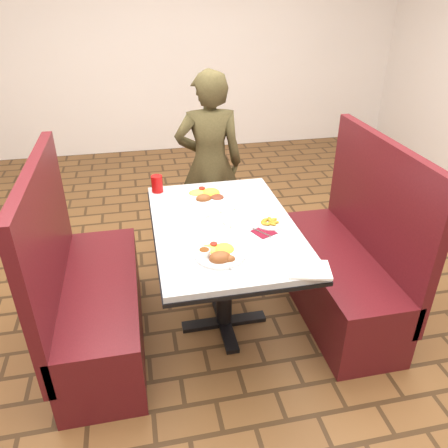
{
  "coord_description": "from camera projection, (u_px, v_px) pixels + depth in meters",
  "views": [
    {
      "loc": [
        -0.45,
        -2.14,
        1.97
      ],
      "look_at": [
        0.0,
        0.0,
        0.75
      ],
      "focal_mm": 35.0,
      "sensor_mm": 36.0,
      "label": 1
    }
  ],
  "objects": [
    {
      "name": "dining_table",
      "position": [
        224.0,
        238.0,
        2.55
      ],
      "size": [
        0.81,
        1.21,
        0.75
      ],
      "color": "#B6B9BB",
      "rests_on": "ground"
    },
    {
      "name": "booth_bench_left",
      "position": [
        91.0,
        300.0,
        2.57
      ],
      "size": [
        0.47,
        1.2,
        1.17
      ],
      "color": "#5A1419",
      "rests_on": "ground"
    },
    {
      "name": "booth_bench_right",
      "position": [
        343.0,
        268.0,
        2.85
      ],
      "size": [
        0.47,
        1.2,
        1.17
      ],
      "color": "#5A1419",
      "rests_on": "ground"
    },
    {
      "name": "diner_person",
      "position": [
        210.0,
        165.0,
        3.39
      ],
      "size": [
        0.55,
        0.38,
        1.44
      ],
      "primitive_type": "imported",
      "rotation": [
        0.0,
        0.0,
        3.08
      ],
      "color": "brown",
      "rests_on": "ground"
    },
    {
      "name": "near_dinner_plate",
      "position": [
        219.0,
        252.0,
        2.2
      ],
      "size": [
        0.26,
        0.26,
        0.08
      ],
      "rotation": [
        0.0,
        0.0,
        -0.08
      ],
      "color": "white",
      "rests_on": "dining_table"
    },
    {
      "name": "far_dinner_plate",
      "position": [
        207.0,
        194.0,
        2.8
      ],
      "size": [
        0.29,
        0.29,
        0.07
      ],
      "rotation": [
        0.0,
        0.0,
        0.28
      ],
      "color": "white",
      "rests_on": "dining_table"
    },
    {
      "name": "plantain_plate",
      "position": [
        270.0,
        223.0,
        2.5
      ],
      "size": [
        0.17,
        0.17,
        0.03
      ],
      "rotation": [
        0.0,
        0.0,
        0.42
      ],
      "color": "white",
      "rests_on": "dining_table"
    },
    {
      "name": "maroon_napkin",
      "position": [
        264.0,
        232.0,
        2.42
      ],
      "size": [
        0.14,
        0.14,
        0.0
      ],
      "primitive_type": "cube",
      "rotation": [
        0.0,
        0.0,
        0.42
      ],
      "color": "maroon",
      "rests_on": "dining_table"
    },
    {
      "name": "spoon_utensil",
      "position": [
        262.0,
        233.0,
        2.41
      ],
      "size": [
        0.09,
        0.11,
        0.0
      ],
      "primitive_type": "cube",
      "rotation": [
        0.0,
        0.0,
        0.63
      ],
      "color": "silver",
      "rests_on": "dining_table"
    },
    {
      "name": "red_tumbler",
      "position": [
        157.0,
        184.0,
        2.86
      ],
      "size": [
        0.07,
        0.07,
        0.11
      ],
      "primitive_type": "cylinder",
      "color": "#B60D0C",
      "rests_on": "dining_table"
    },
    {
      "name": "paper_napkin",
      "position": [
        309.0,
        270.0,
        2.1
      ],
      "size": [
        0.24,
        0.2,
        0.01
      ],
      "primitive_type": "cube",
      "rotation": [
        0.0,
        0.0,
        -0.24
      ],
      "color": "white",
      "rests_on": "dining_table"
    },
    {
      "name": "knife_utensil",
      "position": [
        218.0,
        259.0,
        2.17
      ],
      "size": [
        0.04,
        0.17,
        0.0
      ],
      "primitive_type": "cube",
      "rotation": [
        0.0,
        0.0,
        -0.19
      ],
      "color": "silver",
      "rests_on": "dining_table"
    },
    {
      "name": "fork_utensil",
      "position": [
        227.0,
        260.0,
        2.16
      ],
      "size": [
        0.02,
        0.16,
        0.0
      ],
      "primitive_type": "cube",
      "rotation": [
        0.0,
        0.0,
        0.07
      ],
      "color": "#B9B9BD",
      "rests_on": "dining_table"
    },
    {
      "name": "lettuce_shreds",
      "position": [
        229.0,
        218.0,
        2.56
      ],
      "size": [
        0.28,
        0.32,
        0.0
      ],
      "primitive_type": null,
      "color": "#88BA4A",
      "rests_on": "dining_table"
    }
  ]
}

